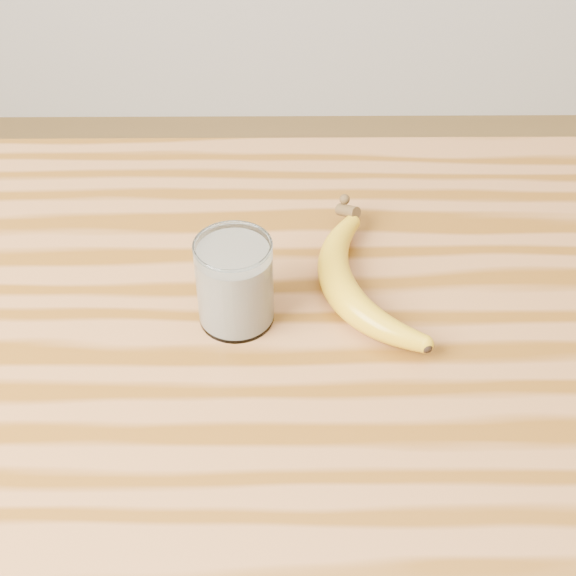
{
  "coord_description": "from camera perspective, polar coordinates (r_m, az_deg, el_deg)",
  "views": [
    {
      "loc": [
        -0.16,
        -0.55,
        1.49
      ],
      "look_at": [
        -0.16,
        0.06,
        0.93
      ],
      "focal_mm": 50.0,
      "sensor_mm": 36.0,
      "label": 1
    }
  ],
  "objects": [
    {
      "name": "table",
      "position": [
        0.92,
        10.0,
        -9.81
      ],
      "size": [
        1.2,
        0.8,
        0.9
      ],
      "color": "#9B6233",
      "rests_on": "ground"
    },
    {
      "name": "smoothie_glass",
      "position": [
        0.81,
        -3.8,
        0.33
      ],
      "size": [
        0.08,
        0.08,
        0.1
      ],
      "color": "white",
      "rests_on": "table"
    },
    {
      "name": "banana",
      "position": [
        0.85,
        3.63,
        0.0
      ],
      "size": [
        0.19,
        0.32,
        0.04
      ],
      "primitive_type": null,
      "rotation": [
        0.0,
        0.0,
        0.29
      ],
      "color": "gold",
      "rests_on": "table"
    }
  ]
}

